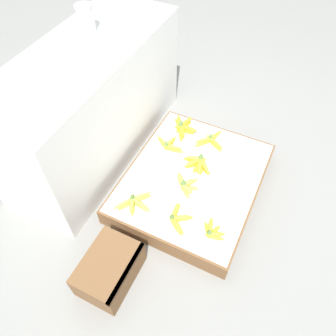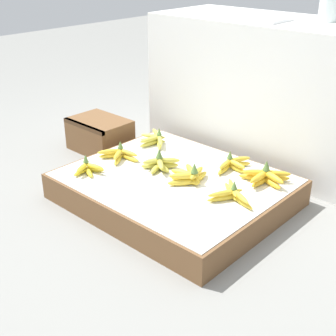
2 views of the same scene
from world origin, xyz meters
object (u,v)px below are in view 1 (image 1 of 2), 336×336
(banana_bunch_front_left, at_px, (212,232))
(banana_bunch_middle_left, at_px, (177,218))
(banana_bunch_middle_right, at_px, (211,140))
(banana_bunch_back_right, at_px, (183,127))
(wooden_crate, at_px, (110,270))
(banana_bunch_middle_midright, at_px, (198,163))
(banana_bunch_back_left, at_px, (134,202))
(banana_bunch_back_midright, at_px, (169,145))
(glass_jar, at_px, (86,19))
(foam_tray_white, at_px, (88,60))
(banana_bunch_middle_midleft, at_px, (185,185))

(banana_bunch_front_left, xyz_separation_m, banana_bunch_middle_left, (-0.01, 0.22, 0.00))
(banana_bunch_middle_right, bearing_deg, banana_bunch_back_right, 84.10)
(wooden_crate, distance_m, banana_bunch_middle_left, 0.48)
(banana_bunch_middle_midright, bearing_deg, banana_bunch_front_left, -148.42)
(banana_bunch_back_right, bearing_deg, banana_bunch_back_left, -179.83)
(banana_bunch_front_left, xyz_separation_m, banana_bunch_middle_midright, (0.44, 0.27, 0.01))
(banana_bunch_back_left, bearing_deg, wooden_crate, -170.38)
(banana_bunch_front_left, xyz_separation_m, banana_bunch_back_right, (0.71, 0.51, 0.01))
(banana_bunch_back_midright, distance_m, glass_jar, 0.96)
(banana_bunch_front_left, xyz_separation_m, banana_bunch_back_midright, (0.50, 0.52, 0.00))
(banana_bunch_back_midright, distance_m, foam_tray_white, 0.79)
(banana_bunch_middle_left, height_order, banana_bunch_back_right, banana_bunch_back_right)
(foam_tray_white, bearing_deg, banana_bunch_middle_midleft, -99.25)
(banana_bunch_middle_right, distance_m, banana_bunch_back_midright, 0.31)
(banana_bunch_middle_right, distance_m, glass_jar, 1.14)
(banana_bunch_back_left, height_order, banana_bunch_back_right, banana_bunch_back_right)
(wooden_crate, bearing_deg, banana_bunch_back_left, 9.62)
(wooden_crate, distance_m, banana_bunch_middle_right, 1.13)
(banana_bunch_middle_left, bearing_deg, banana_bunch_back_left, 92.21)
(glass_jar, bearing_deg, wooden_crate, -146.12)
(banana_bunch_middle_right, distance_m, banana_bunch_back_right, 0.24)
(banana_bunch_middle_midright, relative_size, banana_bunch_back_left, 1.05)
(banana_bunch_middle_midright, distance_m, foam_tray_white, 0.94)
(banana_bunch_middle_midleft, bearing_deg, banana_bunch_middle_left, -167.23)
(banana_bunch_back_right, xyz_separation_m, foam_tray_white, (-0.36, 0.44, 0.65))
(banana_bunch_middle_right, bearing_deg, banana_bunch_middle_midleft, 179.39)
(wooden_crate, height_order, banana_bunch_middle_midright, banana_bunch_middle_midright)
(banana_bunch_middle_left, relative_size, banana_bunch_back_left, 0.94)
(glass_jar, distance_m, foam_tray_white, 0.34)
(banana_bunch_middle_left, height_order, glass_jar, glass_jar)
(banana_bunch_middle_midleft, bearing_deg, banana_bunch_middle_midright, -1.54)
(banana_bunch_middle_left, height_order, banana_bunch_middle_midright, banana_bunch_middle_midright)
(banana_bunch_middle_midright, relative_size, banana_bunch_back_right, 0.95)
(banana_bunch_back_right, bearing_deg, glass_jar, 98.04)
(wooden_crate, xyz_separation_m, glass_jar, (1.05, 0.71, 0.79))
(banana_bunch_back_right, bearing_deg, banana_bunch_middle_midright, -138.65)
(banana_bunch_middle_midright, bearing_deg, banana_bunch_middle_right, 0.15)
(banana_bunch_front_left, relative_size, banana_bunch_back_left, 0.69)
(banana_bunch_back_right, bearing_deg, banana_bunch_middle_left, -158.06)
(banana_bunch_front_left, relative_size, banana_bunch_middle_midright, 0.66)
(banana_bunch_middle_midright, xyz_separation_m, banana_bunch_back_midright, (0.07, 0.26, -0.00))
(banana_bunch_middle_left, relative_size, banana_bunch_back_right, 0.86)
(banana_bunch_front_left, distance_m, banana_bunch_back_left, 0.50)
(banana_bunch_middle_midleft, xyz_separation_m, banana_bunch_back_midright, (0.27, 0.25, -0.00))
(banana_bunch_back_midright, distance_m, banana_bunch_back_right, 0.20)
(banana_bunch_middle_midright, height_order, glass_jar, glass_jar)
(banana_bunch_front_left, xyz_separation_m, banana_bunch_middle_right, (0.68, 0.27, 0.00))
(banana_bunch_back_left, xyz_separation_m, banana_bunch_back_right, (0.73, 0.00, 0.01))
(banana_bunch_middle_left, bearing_deg, banana_bunch_middle_midright, 6.42)
(banana_bunch_middle_midleft, distance_m, banana_bunch_back_left, 0.35)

